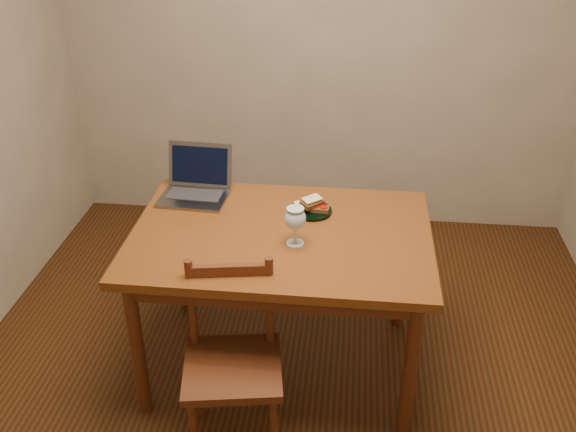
# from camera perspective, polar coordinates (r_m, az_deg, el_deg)

# --- Properties ---
(floor) EXTENTS (3.20, 3.20, 0.02)m
(floor) POSITION_cam_1_polar(r_m,az_deg,el_deg) (3.14, 0.55, -14.44)
(floor) COLOR black
(floor) RESTS_ON ground
(back_wall) EXTENTS (3.20, 0.02, 2.60)m
(back_wall) POSITION_cam_1_polar(r_m,az_deg,el_deg) (3.96, 3.09, 16.78)
(back_wall) COLOR gray
(back_wall) RESTS_ON floor
(table) EXTENTS (1.30, 0.90, 0.74)m
(table) POSITION_cam_1_polar(r_m,az_deg,el_deg) (2.83, -0.61, -2.94)
(table) COLOR #56240E
(table) RESTS_ON floor
(chair) EXTENTS (0.44, 0.43, 0.41)m
(chair) POSITION_cam_1_polar(r_m,az_deg,el_deg) (2.60, -4.99, -12.16)
(chair) COLOR #3E1E0C
(chair) RESTS_ON floor
(plate) EXTENTS (0.18, 0.18, 0.02)m
(plate) POSITION_cam_1_polar(r_m,az_deg,el_deg) (2.93, 2.12, 0.46)
(plate) COLOR black
(plate) RESTS_ON table
(sandwich_cheese) EXTENTS (0.11, 0.09, 0.03)m
(sandwich_cheese) POSITION_cam_1_polar(r_m,az_deg,el_deg) (2.93, 1.54, 0.97)
(sandwich_cheese) COLOR #381E0C
(sandwich_cheese) RESTS_ON plate
(sandwich_tomato) EXTENTS (0.09, 0.06, 0.03)m
(sandwich_tomato) POSITION_cam_1_polar(r_m,az_deg,el_deg) (2.91, 2.81, 0.71)
(sandwich_tomato) COLOR #381E0C
(sandwich_tomato) RESTS_ON plate
(sandwich_top) EXTENTS (0.11, 0.11, 0.03)m
(sandwich_top) POSITION_cam_1_polar(r_m,az_deg,el_deg) (2.92, 2.14, 1.27)
(sandwich_top) COLOR #381E0C
(sandwich_top) RESTS_ON plate
(milk_glass) EXTENTS (0.09, 0.09, 0.17)m
(milk_glass) POSITION_cam_1_polar(r_m,az_deg,el_deg) (2.66, 0.65, -0.91)
(milk_glass) COLOR white
(milk_glass) RESTS_ON table
(laptop) EXTENTS (0.33, 0.30, 0.23)m
(laptop) POSITION_cam_1_polar(r_m,az_deg,el_deg) (3.10, -8.15, 2.98)
(laptop) COLOR slate
(laptop) RESTS_ON table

